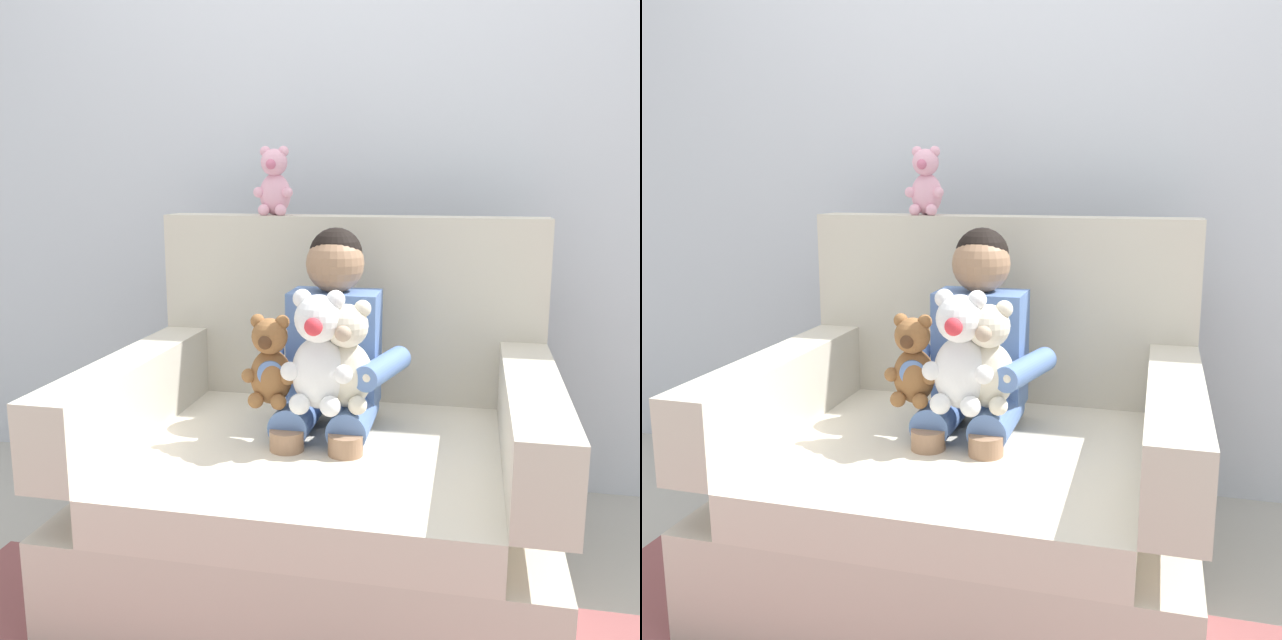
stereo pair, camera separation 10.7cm
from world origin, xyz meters
The scene contains 8 objects.
ground_plane centered at (0.00, 0.00, 0.00)m, with size 8.00×8.00×0.00m, color #ADA89E.
back_wall centered at (0.00, 0.79, 1.30)m, with size 6.00×0.10×2.60m, color silver.
armchair centered at (0.00, 0.05, 0.31)m, with size 1.24×1.02×1.02m.
seated_child centered at (0.00, 0.09, 0.63)m, with size 0.45×0.39×0.82m.
plush_cream centered at (0.07, -0.04, 0.66)m, with size 0.18×0.14×0.30m.
plush_brown centered at (-0.14, -0.06, 0.64)m, with size 0.15×0.12×0.25m.
plush_white centered at (0.00, -0.07, 0.68)m, with size 0.19×0.16×0.33m.
plush_pink_on_backrest centered at (-0.26, 0.43, 1.12)m, with size 0.13×0.11×0.22m.
Camera 1 is at (0.39, -1.86, 1.14)m, focal length 40.19 mm.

